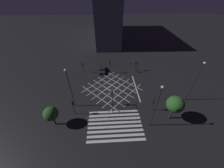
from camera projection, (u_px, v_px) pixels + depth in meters
name	position (u px, v px, depth m)	size (l,w,h in m)	color
ground_plane	(112.00, 88.00, 32.60)	(200.00, 200.00, 0.00)	black
road_markings	(115.00, 109.00, 27.33)	(15.72, 22.07, 0.01)	silver
office_building	(107.00, 9.00, 57.14)	(10.06, 39.17, 24.46)	#4C515B
traffic_light_sw_main	(73.00, 105.00, 24.52)	(0.39, 0.36, 3.80)	black
traffic_light_ne_cross	(136.00, 64.00, 37.72)	(0.36, 0.39, 3.29)	black
traffic_light_median_south	(112.00, 98.00, 25.29)	(0.36, 2.13, 4.49)	black
traffic_light_nw_cross	(83.00, 66.00, 36.98)	(0.36, 0.39, 3.33)	black
traffic_light_se_main	(153.00, 103.00, 25.51)	(0.39, 0.36, 3.28)	black
traffic_light_median_north	(110.00, 65.00, 36.36)	(0.36, 0.39, 4.07)	black
traffic_light_ne_main	(133.00, 65.00, 36.87)	(2.74, 0.36, 3.40)	black
street_lamp_east	(157.00, 103.00, 20.10)	(0.45, 0.45, 9.92)	black
street_lamp_west	(197.00, 77.00, 25.38)	(0.45, 0.45, 10.02)	black
street_lamp_far	(69.00, 82.00, 23.64)	(0.54, 0.54, 9.68)	black
street_tree_near	(51.00, 114.00, 22.31)	(2.61, 2.61, 4.55)	#38281C
street_tree_far	(175.00, 104.00, 22.84)	(3.18, 3.18, 5.74)	#38281C
waiting_car	(102.00, 70.00, 38.50)	(1.81, 4.37, 1.27)	black
pedestrian_railing	(112.00, 119.00, 24.42)	(9.43, 0.56, 1.05)	#B7B7BC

